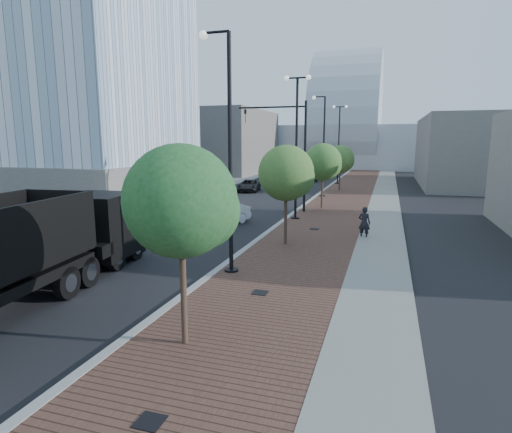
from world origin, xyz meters
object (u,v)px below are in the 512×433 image
(dark_car_mid, at_px, (249,186))
(white_sedan, at_px, (220,214))
(pedestrian, at_px, (364,223))
(dump_truck, at_px, (46,251))

(dark_car_mid, bearing_deg, white_sedan, -86.79)
(white_sedan, distance_m, pedestrian, 8.92)
(white_sedan, height_order, dark_car_mid, white_sedan)
(dump_truck, height_order, white_sedan, dump_truck)
(dark_car_mid, bearing_deg, dump_truck, -94.38)
(dump_truck, relative_size, dark_car_mid, 3.12)
(dump_truck, bearing_deg, dark_car_mid, 88.79)
(pedestrian, bearing_deg, white_sedan, 4.80)
(dump_truck, relative_size, pedestrian, 7.74)
(white_sedan, xyz_separation_m, pedestrian, (8.84, -1.21, 0.18))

